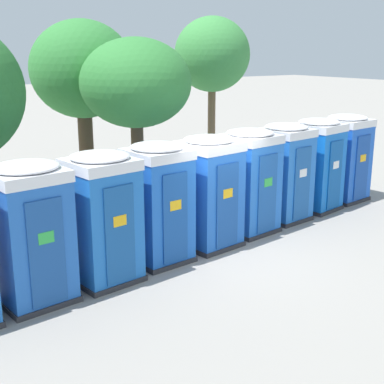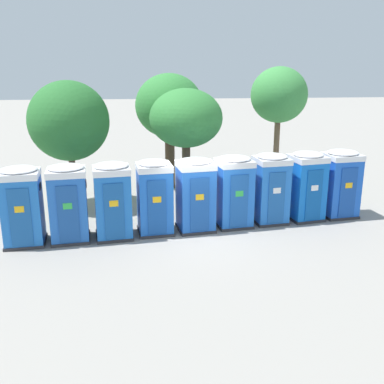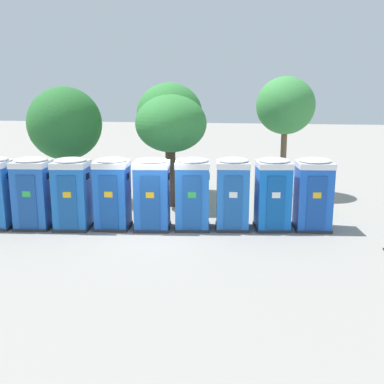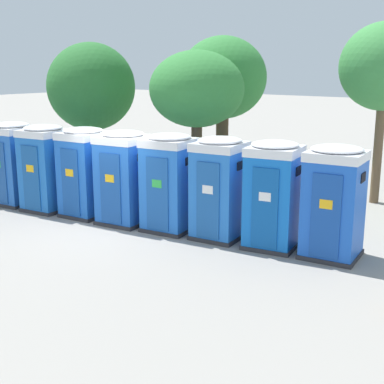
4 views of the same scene
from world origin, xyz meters
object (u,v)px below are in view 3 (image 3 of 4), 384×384
(portapotty_1, at_px, (33,192))
(portapotty_6, at_px, (232,193))
(portapotty_4, at_px, (152,193))
(portapotty_8, at_px, (313,194))
(street_tree_1, at_px, (170,115))
(portapotty_3, at_px, (113,193))
(portapotty_7, at_px, (273,193))
(street_tree_3, at_px, (171,124))
(portapotty_5, at_px, (192,193))
(street_tree_0, at_px, (285,106))
(portapotty_2, at_px, (72,193))
(street_tree_2, at_px, (65,124))

(portapotty_1, distance_m, portapotty_6, 7.04)
(portapotty_4, height_order, portapotty_8, same)
(portapotty_1, bearing_deg, street_tree_1, 59.63)
(portapotty_3, xyz_separation_m, street_tree_1, (0.80, 5.68, 2.46))
(portapotty_7, bearing_deg, street_tree_3, 148.46)
(portapotty_5, height_order, street_tree_1, street_tree_1)
(portapotty_3, relative_size, portapotty_6, 1.00)
(portapotty_7, relative_size, street_tree_1, 0.49)
(street_tree_0, bearing_deg, portapotty_2, -137.29)
(portapotty_5, distance_m, street_tree_1, 6.14)
(portapotty_4, height_order, street_tree_2, street_tree_2)
(portapotty_8, bearing_deg, street_tree_3, 157.14)
(portapotty_3, relative_size, street_tree_3, 0.54)
(portapotty_3, distance_m, street_tree_0, 9.34)
(street_tree_1, bearing_deg, portapotty_8, -36.67)
(portapotty_3, xyz_separation_m, street_tree_2, (-3.21, 3.26, 2.17))
(street_tree_3, bearing_deg, street_tree_0, 33.52)
(street_tree_0, bearing_deg, portapotty_5, -117.88)
(portapotty_2, distance_m, street_tree_1, 6.81)
(portapotty_6, bearing_deg, portapotty_2, -170.18)
(portapotty_1, relative_size, street_tree_1, 0.49)
(portapotty_4, bearing_deg, portapotty_7, 9.93)
(street_tree_1, xyz_separation_m, street_tree_2, (-4.00, -2.42, -0.29))
(portapotty_5, xyz_separation_m, portapotty_7, (2.78, 0.45, 0.00))
(portapotty_1, xyz_separation_m, portapotty_2, (1.40, 0.14, 0.00))
(portapotty_4, relative_size, street_tree_0, 0.46)
(portapotty_5, distance_m, portapotty_6, 1.41)
(portapotty_7, bearing_deg, street_tree_0, 85.36)
(portapotty_1, relative_size, portapotty_2, 1.00)
(portapotty_7, distance_m, street_tree_3, 5.39)
(portapotty_3, xyz_separation_m, street_tree_0, (6.02, 6.54, 2.85))
(street_tree_0, xyz_separation_m, street_tree_3, (-4.66, -3.09, -0.67))
(portapotty_5, xyz_separation_m, portapotty_8, (4.17, 0.67, -0.00))
(portapotty_2, xyz_separation_m, portapotty_5, (4.16, 0.71, -0.00))
(portapotty_1, bearing_deg, portapotty_2, 5.62)
(portapotty_4, bearing_deg, street_tree_3, 90.75)
(portapotty_1, xyz_separation_m, portapotty_5, (5.57, 0.85, 0.00))
(portapotty_1, xyz_separation_m, portapotty_6, (6.95, 1.10, 0.00))
(portapotty_4, relative_size, portapotty_8, 1.00)
(portapotty_6, height_order, portapotty_7, same)
(street_tree_1, relative_size, street_tree_2, 1.04)
(portapotty_8, relative_size, street_tree_2, 0.51)
(portapotty_8, bearing_deg, street_tree_1, 143.33)
(street_tree_1, height_order, street_tree_3, street_tree_1)
(street_tree_0, distance_m, street_tree_3, 5.64)
(portapotty_1, height_order, portapotty_5, same)
(portapotty_7, bearing_deg, portapotty_5, -170.73)
(portapotty_5, relative_size, street_tree_0, 0.46)
(portapotty_8, height_order, street_tree_1, street_tree_1)
(portapotty_5, xyz_separation_m, street_tree_3, (-1.43, 3.03, 2.18))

